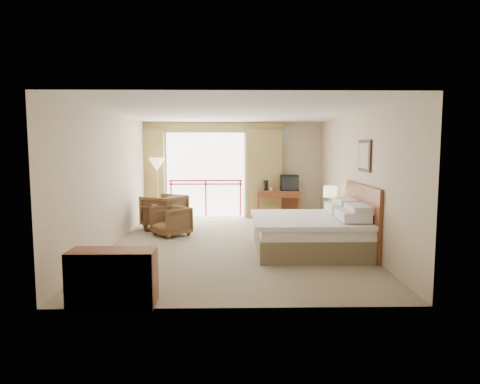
{
  "coord_description": "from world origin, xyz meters",
  "views": [
    {
      "loc": [
        -0.05,
        -8.71,
        2.04
      ],
      "look_at": [
        0.12,
        0.4,
        1.05
      ],
      "focal_mm": 32.0,
      "sensor_mm": 36.0,
      "label": 1
    }
  ],
  "objects_px": {
    "side_table": "(152,214)",
    "dresser": "(113,278)",
    "table_lamp": "(330,192)",
    "armchair_far": "(165,227)",
    "bed": "(312,232)",
    "nightstand": "(330,223)",
    "armchair_near": "(171,236)",
    "floor_lamp": "(157,167)",
    "tv": "(289,183)",
    "wastebasket": "(270,215)",
    "desk": "(278,197)"
  },
  "relations": [
    {
      "from": "wastebasket",
      "to": "side_table",
      "type": "height_order",
      "value": "side_table"
    },
    {
      "from": "nightstand",
      "to": "wastebasket",
      "type": "relative_size",
      "value": 1.89
    },
    {
      "from": "desk",
      "to": "tv",
      "type": "height_order",
      "value": "tv"
    },
    {
      "from": "table_lamp",
      "to": "desk",
      "type": "distance_m",
      "value": 2.42
    },
    {
      "from": "nightstand",
      "to": "floor_lamp",
      "type": "relative_size",
      "value": 0.33
    },
    {
      "from": "bed",
      "to": "side_table",
      "type": "relative_size",
      "value": 3.52
    },
    {
      "from": "table_lamp",
      "to": "tv",
      "type": "height_order",
      "value": "tv"
    },
    {
      "from": "armchair_far",
      "to": "floor_lamp",
      "type": "bearing_deg",
      "value": -130.28
    },
    {
      "from": "desk",
      "to": "wastebasket",
      "type": "relative_size",
      "value": 4.07
    },
    {
      "from": "tv",
      "to": "wastebasket",
      "type": "xyz_separation_m",
      "value": [
        -0.55,
        -0.29,
        -0.87
      ]
    },
    {
      "from": "table_lamp",
      "to": "bed",
      "type": "bearing_deg",
      "value": -114.44
    },
    {
      "from": "side_table",
      "to": "dresser",
      "type": "relative_size",
      "value": 0.55
    },
    {
      "from": "desk",
      "to": "tv",
      "type": "distance_m",
      "value": 0.5
    },
    {
      "from": "tv",
      "to": "nightstand",
      "type": "bearing_deg",
      "value": -80.76
    },
    {
      "from": "dresser",
      "to": "table_lamp",
      "type": "bearing_deg",
      "value": 47.91
    },
    {
      "from": "armchair_far",
      "to": "armchair_near",
      "type": "distance_m",
      "value": 1.05
    },
    {
      "from": "bed",
      "to": "dresser",
      "type": "xyz_separation_m",
      "value": [
        -3.07,
        -2.79,
        -0.01
      ]
    },
    {
      "from": "armchair_far",
      "to": "armchair_near",
      "type": "bearing_deg",
      "value": 47.45
    },
    {
      "from": "tv",
      "to": "side_table",
      "type": "relative_size",
      "value": 0.8
    },
    {
      "from": "wastebasket",
      "to": "dresser",
      "type": "distance_m",
      "value": 6.68
    },
    {
      "from": "floor_lamp",
      "to": "wastebasket",
      "type": "bearing_deg",
      "value": -1.09
    },
    {
      "from": "bed",
      "to": "desk",
      "type": "xyz_separation_m",
      "value": [
        -0.26,
        3.73,
        0.25
      ]
    },
    {
      "from": "table_lamp",
      "to": "dresser",
      "type": "bearing_deg",
      "value": -131.11
    },
    {
      "from": "desk",
      "to": "wastebasket",
      "type": "distance_m",
      "value": 0.64
    },
    {
      "from": "armchair_far",
      "to": "dresser",
      "type": "xyz_separation_m",
      "value": [
        0.17,
        -5.29,
        0.36
      ]
    },
    {
      "from": "wastebasket",
      "to": "floor_lamp",
      "type": "relative_size",
      "value": 0.18
    },
    {
      "from": "armchair_near",
      "to": "wastebasket",
      "type": "bearing_deg",
      "value": 86.21
    },
    {
      "from": "armchair_far",
      "to": "armchair_near",
      "type": "height_order",
      "value": "armchair_far"
    },
    {
      "from": "tv",
      "to": "armchair_far",
      "type": "bearing_deg",
      "value": -168.04
    },
    {
      "from": "dresser",
      "to": "armchair_near",
      "type": "bearing_deg",
      "value": 87.19
    },
    {
      "from": "dresser",
      "to": "tv",
      "type": "bearing_deg",
      "value": 63.28
    },
    {
      "from": "side_table",
      "to": "floor_lamp",
      "type": "relative_size",
      "value": 0.35
    },
    {
      "from": "armchair_near",
      "to": "tv",
      "type": "bearing_deg",
      "value": 84.52
    },
    {
      "from": "table_lamp",
      "to": "side_table",
      "type": "relative_size",
      "value": 0.89
    },
    {
      "from": "armchair_far",
      "to": "armchair_near",
      "type": "relative_size",
      "value": 1.24
    },
    {
      "from": "bed",
      "to": "nightstand",
      "type": "relative_size",
      "value": 3.72
    },
    {
      "from": "armchair_far",
      "to": "dresser",
      "type": "height_order",
      "value": "dresser"
    },
    {
      "from": "tv",
      "to": "armchair_far",
      "type": "relative_size",
      "value": 0.53
    },
    {
      "from": "bed",
      "to": "side_table",
      "type": "height_order",
      "value": "bed"
    },
    {
      "from": "bed",
      "to": "desk",
      "type": "distance_m",
      "value": 3.74
    },
    {
      "from": "bed",
      "to": "tv",
      "type": "xyz_separation_m",
      "value": [
        0.04,
        3.67,
        0.64
      ]
    },
    {
      "from": "side_table",
      "to": "dresser",
      "type": "xyz_separation_m",
      "value": [
        0.41,
        -4.89,
        -0.05
      ]
    },
    {
      "from": "wastebasket",
      "to": "nightstand",
      "type": "bearing_deg",
      "value": -57.42
    },
    {
      "from": "armchair_far",
      "to": "tv",
      "type": "bearing_deg",
      "value": 139.95
    },
    {
      "from": "bed",
      "to": "armchair_far",
      "type": "bearing_deg",
      "value": 142.34
    },
    {
      "from": "nightstand",
      "to": "armchair_far",
      "type": "height_order",
      "value": "nightstand"
    },
    {
      "from": "wastebasket",
      "to": "armchair_near",
      "type": "height_order",
      "value": "armchair_near"
    },
    {
      "from": "wastebasket",
      "to": "side_table",
      "type": "xyz_separation_m",
      "value": [
        -2.97,
        -1.27,
        0.26
      ]
    },
    {
      "from": "armchair_far",
      "to": "side_table",
      "type": "xyz_separation_m",
      "value": [
        -0.24,
        -0.4,
        0.41
      ]
    },
    {
      "from": "dresser",
      "to": "armchair_far",
      "type": "bearing_deg",
      "value": 90.85
    }
  ]
}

